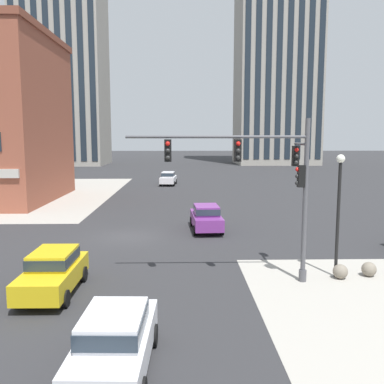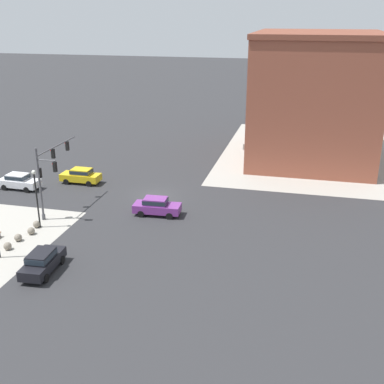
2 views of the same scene
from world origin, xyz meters
The scene contains 11 objects.
ground_plane centered at (0.00, 0.00, 0.00)m, with size 320.00×320.00×0.00m, color #2D2D30.
traffic_signal_main centered at (6.94, -7.92, 4.40)m, with size 7.51×2.09×6.82m.
bollard_sphere_curb_a centered at (10.11, -7.83, 0.32)m, with size 0.63×0.63×0.63m, color gray.
bollard_sphere_curb_b centered at (11.48, -7.54, 0.32)m, with size 0.63×0.63×0.63m, color gray.
street_lamp_corner_near centered at (10.00, -7.56, 3.35)m, with size 0.36×0.36×5.34m.
car_main_northbound_far centered at (-1.73, -9.22, 0.92)m, with size 1.91×4.41×1.68m.
car_main_southbound_far centered at (1.57, -14.90, 0.92)m, with size 2.01×4.46×1.68m.
car_cross_eastbound centered at (4.86, 1.69, 0.92)m, with size 2.07×4.49×1.68m.
car_cross_westbound centered at (1.53, 27.96, 0.92)m, with size 2.14×4.52×1.68m.
residential_tower_skyline_right centered at (24.35, 70.57, 35.51)m, with size 17.68×15.36×70.97m.
residential_tower_skyline_left centered at (-22.41, 68.72, 27.90)m, with size 18.12×14.49×55.75m.
Camera 1 is at (3.31, -25.13, 6.07)m, focal length 39.29 mm.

